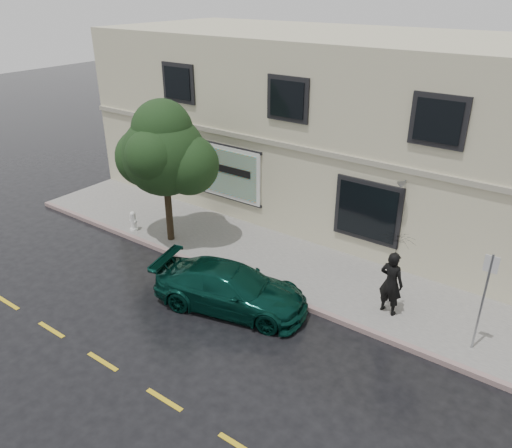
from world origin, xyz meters
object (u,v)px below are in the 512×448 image
Objects in this scene: car at (231,288)px; pedestrian at (391,283)px; fire_hydrant at (133,221)px; street_tree at (164,155)px.

car is 4.56m from pedestrian.
pedestrian is 9.98m from fire_hydrant.
pedestrian is 0.41× the size of street_tree.
street_tree is at bearing 10.05° from pedestrian.
pedestrian reaches higher than car.
pedestrian reaches higher than fire_hydrant.
fire_hydrant is (-9.94, -0.67, -0.60)m from pedestrian.
fire_hydrant is at bearing 60.87° from car.
car is 5.97× the size of fire_hydrant.
car is 6.24m from fire_hydrant.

